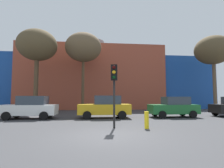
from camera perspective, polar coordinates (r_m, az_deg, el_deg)
ground_plane at (r=8.38m, az=-1.39°, el=-16.01°), size 200.00×200.00×0.00m
building_backdrop at (r=31.09m, az=-6.29°, el=0.90°), size 38.39×11.92×11.57m
parked_car_1 at (r=15.86m, az=-24.65°, el=-6.84°), size 4.22×2.07×1.83m
parked_car_2 at (r=15.06m, az=-2.28°, el=-7.32°), size 4.30×2.11×1.86m
parked_car_3 at (r=16.57m, az=19.14°, el=-6.97°), size 4.10×2.01×1.78m
traffic_light_island at (r=10.02m, az=0.68°, el=0.96°), size 0.40×0.39×3.56m
bare_tree_0 at (r=22.40m, az=-22.85°, el=11.20°), size 4.43×4.43×9.46m
bare_tree_1 at (r=26.73m, az=29.68°, el=9.28°), size 4.59×4.59×9.66m
bare_tree_2 at (r=22.64m, az=-9.16°, el=11.41°), size 4.44×4.44×9.68m
bollard_yellow_0 at (r=10.11m, az=11.04°, el=-11.28°), size 0.24×0.24×0.93m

